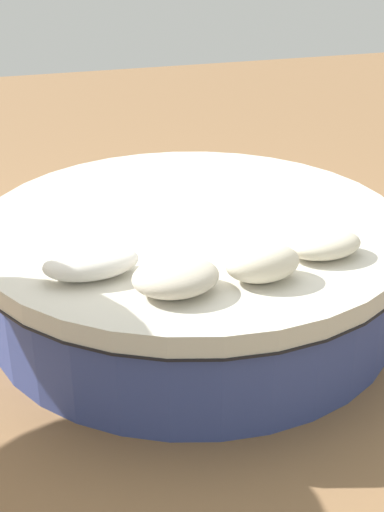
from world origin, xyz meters
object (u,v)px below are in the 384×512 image
Objects in this scene: round_bed at (192,264)px; throw_pillow_2 at (262,263)px; throw_pillow_0 at (91,263)px; throw_pillow_3 at (324,244)px; throw_pillow_1 at (176,277)px.

throw_pillow_2 reaches higher than round_bed.
throw_pillow_0 reaches higher than round_bed.
throw_pillow_0 is 1.17× the size of throw_pillow_3.
round_bed is 6.03× the size of throw_pillow_1.
round_bed is 1.01m from throw_pillow_3.
throw_pillow_3 is (-0.56, 0.74, 0.41)m from round_bed.
throw_pillow_1 is at bearing 8.65° from throw_pillow_3.
throw_pillow_1 is 0.48m from throw_pillow_2.
throw_pillow_0 is 1.13× the size of throw_pillow_1.
throw_pillow_1 is 1.11× the size of throw_pillow_2.
round_bed is 1.00m from throw_pillow_2.
throw_pillow_0 is at bearing -6.90° from throw_pillow_3.
throw_pillow_1 is (-0.39, 0.30, 0.00)m from throw_pillow_0.
throw_pillow_3 is at bearing 173.10° from throw_pillow_0.
throw_pillow_2 reaches higher than throw_pillow_3.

